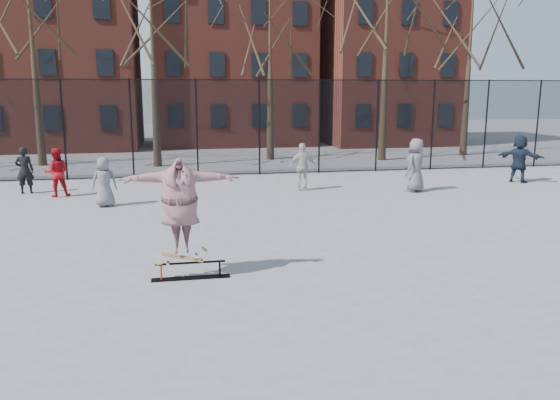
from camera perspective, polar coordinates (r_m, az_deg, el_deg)
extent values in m
plane|color=slate|center=(10.65, 1.77, -8.16)|extent=(100.00, 100.00, 0.00)
cube|color=black|center=(10.77, -9.28, -8.04)|extent=(1.50, 0.23, 0.01)
cylinder|color=#E73B0D|center=(10.73, -12.31, -7.39)|extent=(0.04, 0.04, 0.31)
cylinder|color=black|center=(10.75, -6.31, -7.16)|extent=(0.04, 0.04, 0.31)
cylinder|color=black|center=(10.68, -9.34, -6.50)|extent=(1.33, 0.04, 0.04)
imported|color=#6E3E9C|center=(10.41, -10.36, -1.13)|extent=(2.24, 0.67, 1.81)
imported|color=slate|center=(17.67, -17.89, 1.82)|extent=(0.84, 0.63, 1.55)
imported|color=black|center=(20.91, -25.13, 2.83)|extent=(0.62, 0.43, 1.64)
imported|color=#AB0F17|center=(19.90, -22.31, 2.68)|extent=(0.89, 0.75, 1.65)
imported|color=#B8B6AB|center=(19.55, 2.38, 3.48)|extent=(1.01, 0.46, 1.70)
imported|color=#1A2534|center=(23.20, 23.74, 3.99)|extent=(1.55, 1.66, 1.86)
imported|color=#5A5B5F|center=(19.86, 14.00, 3.54)|extent=(1.10, 1.03, 1.89)
cylinder|color=black|center=(23.28, -21.68, 6.82)|extent=(0.07, 0.07, 4.00)
cylinder|color=black|center=(22.92, -15.25, 7.16)|extent=(0.07, 0.07, 4.00)
cylinder|color=black|center=(22.86, -8.69, 7.42)|extent=(0.07, 0.07, 4.00)
cylinder|color=black|center=(23.09, -2.17, 7.58)|extent=(0.07, 0.07, 4.00)
cylinder|color=black|center=(23.61, 4.14, 7.65)|extent=(0.07, 0.07, 4.00)
cylinder|color=black|center=(24.39, 10.11, 7.63)|extent=(0.07, 0.07, 4.00)
cylinder|color=black|center=(25.42, 15.65, 7.53)|extent=(0.07, 0.07, 4.00)
cylinder|color=black|center=(26.67, 20.72, 7.38)|extent=(0.07, 0.07, 4.00)
cylinder|color=black|center=(28.09, 25.30, 7.20)|extent=(0.07, 0.07, 4.00)
cube|color=black|center=(22.95, -5.17, 7.52)|extent=(34.00, 0.01, 4.00)
cylinder|color=black|center=(22.90, -5.26, 12.42)|extent=(34.00, 0.04, 0.04)
cone|color=black|center=(28.34, -23.70, 7.99)|extent=(0.40, 0.40, 4.62)
cone|color=black|center=(26.34, -12.50, 8.48)|extent=(0.40, 0.40, 4.62)
cone|color=black|center=(28.01, -0.97, 8.92)|extent=(0.40, 0.40, 4.62)
cone|color=black|center=(28.21, 10.70, 8.74)|extent=(0.40, 0.40, 4.62)
cone|color=black|center=(31.75, 19.25, 8.59)|extent=(0.40, 0.40, 4.62)
cube|color=maroon|center=(36.52, -22.05, 14.51)|extent=(9.00, 7.00, 12.00)
cube|color=maroon|center=(36.09, -4.88, 16.12)|extent=(10.00, 7.00, 13.00)
cube|color=maroon|center=(38.35, 10.67, 14.20)|extent=(8.00, 7.00, 11.00)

